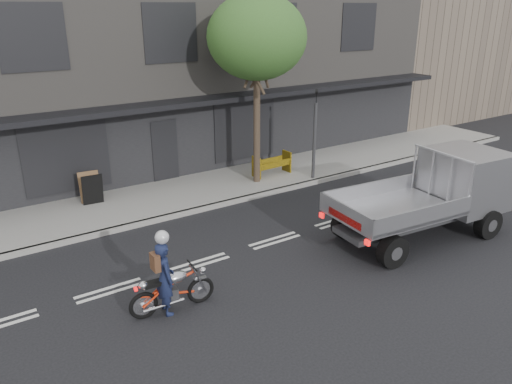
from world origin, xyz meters
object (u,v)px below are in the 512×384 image
object	(u,v)px
traffic_light_pole	(314,139)
construction_barrier	(275,165)
rider	(165,278)
flatbed_ute	(452,185)
motorcycle	(172,289)
sandwich_board	(93,190)
street_tree	(257,38)

from	to	relation	value
traffic_light_pole	construction_barrier	size ratio (longest dim) A/B	2.27
rider	flatbed_ute	bearing A→B (deg)	-89.15
rider	motorcycle	bearing A→B (deg)	-84.76
motorcycle	sandwich_board	xyz separation A→B (m)	(0.32, 6.78, 0.16)
construction_barrier	sandwich_board	bearing A→B (deg)	172.04
motorcycle	rider	size ratio (longest dim) A/B	1.17
street_tree	traffic_light_pole	bearing A→B (deg)	-23.03
motorcycle	construction_barrier	size ratio (longest dim) A/B	1.27
flatbed_ute	motorcycle	bearing A→B (deg)	-178.96
street_tree	motorcycle	distance (m)	9.62
traffic_light_pole	rider	size ratio (longest dim) A/B	2.10
street_tree	traffic_light_pole	world-z (taller)	street_tree
flatbed_ute	sandwich_board	world-z (taller)	flatbed_ute
traffic_light_pole	flatbed_ute	xyz separation A→B (m)	(0.54, -5.57, -0.24)
motorcycle	flatbed_ute	size ratio (longest dim) A/B	0.35
construction_barrier	flatbed_ute	bearing A→B (deg)	-76.04
rider	sandwich_board	world-z (taller)	rider
sandwich_board	flatbed_ute	bearing A→B (deg)	-37.43
rider	construction_barrier	size ratio (longest dim) A/B	1.08
traffic_light_pole	motorcycle	world-z (taller)	traffic_light_pole
traffic_light_pole	flatbed_ute	world-z (taller)	traffic_light_pole
construction_barrier	sandwich_board	world-z (taller)	sandwich_board
motorcycle	rider	xyz separation A→B (m)	(-0.15, 0.00, 0.32)
street_tree	flatbed_ute	bearing A→B (deg)	-68.41
flatbed_ute	traffic_light_pole	bearing A→B (deg)	101.08
construction_barrier	sandwich_board	xyz separation A→B (m)	(-6.67, 0.93, 0.09)
street_tree	motorcycle	xyz separation A→B (m)	(-6.07, -5.75, -4.76)
rider	flatbed_ute	xyz separation A→B (m)	(8.77, -0.68, 0.58)
street_tree	sandwich_board	xyz separation A→B (m)	(-5.75, 1.04, -4.61)
traffic_light_pole	construction_barrier	world-z (taller)	traffic_light_pole
rider	construction_barrier	distance (m)	9.24
rider	construction_barrier	world-z (taller)	rider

